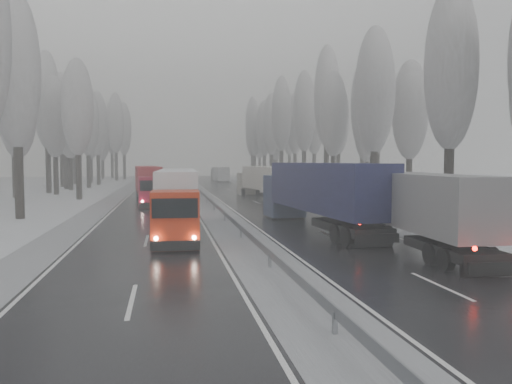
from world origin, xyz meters
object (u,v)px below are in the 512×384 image
object	(u,v)px
truck_blue_box	(318,191)
truck_red_white	(177,196)
truck_red_red	(148,182)
truck_grey_tarp	(405,203)
truck_cream_box	(262,180)
box_truck_distant	(220,174)

from	to	relation	value
truck_blue_box	truck_red_white	distance (m)	8.89
truck_red_red	truck_red_white	bearing A→B (deg)	-87.90
truck_grey_tarp	truck_cream_box	size ratio (longest dim) A/B	1.01
truck_red_red	truck_blue_box	bearing A→B (deg)	-68.15
truck_blue_box	truck_cream_box	world-z (taller)	truck_blue_box
truck_cream_box	truck_blue_box	bearing A→B (deg)	-98.83
truck_blue_box	truck_red_red	size ratio (longest dim) A/B	1.12
box_truck_distant	truck_red_red	bearing A→B (deg)	-109.61
truck_red_white	truck_red_red	world-z (taller)	truck_red_red
truck_cream_box	truck_red_red	distance (m)	13.13
truck_grey_tarp	box_truck_distant	world-z (taller)	truck_grey_tarp
truck_blue_box	truck_red_white	xyz separation A→B (m)	(-8.83, 1.01, -0.27)
truck_grey_tarp	truck_blue_box	xyz separation A→B (m)	(-2.55, 6.72, 0.28)
truck_cream_box	truck_grey_tarp	bearing A→B (deg)	-93.70
truck_red_white	truck_red_red	distance (m)	22.11
truck_blue_box	truck_red_red	bearing A→B (deg)	111.29
box_truck_distant	truck_red_red	xyz separation A→B (m)	(-13.17, -52.51, 0.65)
box_truck_distant	truck_red_white	size ratio (longest dim) A/B	0.57
truck_cream_box	box_truck_distant	xyz separation A→B (m)	(0.37, 49.55, -0.61)
truck_grey_tarp	truck_red_red	size ratio (longest dim) A/B	0.99
truck_blue_box	box_truck_distant	size ratio (longest dim) A/B	1.98
truck_blue_box	box_truck_distant	world-z (taller)	truck_blue_box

